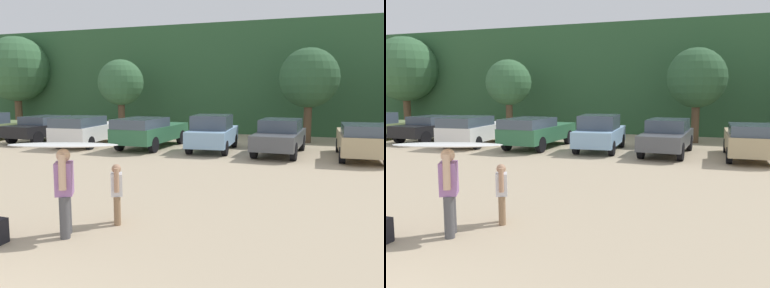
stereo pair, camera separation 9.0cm
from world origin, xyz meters
The scene contains 13 objects.
hillside_ridge centered at (0.00, 28.38, 3.43)m, with size 108.00×12.00×6.87m, color #2D5633.
tree_center_left centered at (-17.44, 21.26, 4.20)m, with size 4.59×4.59×6.52m.
tree_right centered at (-8.06, 19.44, 3.15)m, with size 2.73×2.73×4.55m.
tree_ridge_back centered at (2.82, 19.44, 3.32)m, with size 3.06×3.06×4.88m.
parked_car_black centered at (-10.51, 15.38, 0.74)m, with size 2.13×4.24×1.35m.
parked_car_white centered at (-7.38, 14.73, 0.79)m, with size 2.19×4.68×1.47m.
parked_car_forest_green centered at (-4.10, 14.98, 0.80)m, with size 2.02×4.82×1.46m.
parked_car_sky_blue centered at (-0.99, 15.03, 0.82)m, with size 2.04×4.07×1.63m.
parked_car_dark_gray centered at (1.98, 15.11, 0.79)m, with size 1.88×4.49×1.49m.
parked_car_tan centered at (5.22, 14.83, 0.77)m, with size 1.92×4.40×1.45m.
person_adult centered at (-0.49, 3.65, 0.94)m, with size 0.49×0.69×1.66m.
person_child centered at (0.06, 4.60, 0.70)m, with size 0.35×0.47×1.24m.
surfboard_white centered at (-0.49, 3.65, 1.73)m, with size 2.13×1.19×0.07m.
Camera 2 is at (4.31, -2.57, 2.73)m, focal length 38.44 mm.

